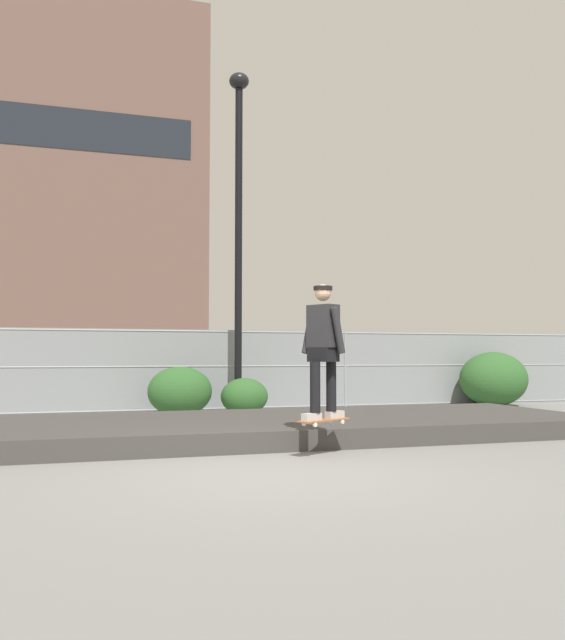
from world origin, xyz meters
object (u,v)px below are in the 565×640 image
at_px(skater, 323,343).
at_px(shrub_left, 180,391).
at_px(parked_car_near, 9,372).
at_px(parked_car_mid, 239,371).
at_px(skateboard, 323,420).
at_px(street_lamp, 239,203).
at_px(shrub_center, 244,396).
at_px(shrub_right, 494,379).

bearing_deg(skater, shrub_left, 98.87).
bearing_deg(parked_car_near, parked_car_mid, -4.97).
xyz_separation_m(skater, parked_car_near, (-4.70, 10.68, -0.59)).
xyz_separation_m(parked_car_near, shrub_left, (3.77, -4.72, -0.32)).
relative_size(skateboard, street_lamp, 0.11).
bearing_deg(parked_car_mid, parked_car_near, 175.03).
distance_m(skateboard, parked_car_mid, 10.25).
distance_m(skater, parked_car_mid, 10.26).
relative_size(shrub_center, shrub_right, 0.58).
relative_size(skater, shrub_left, 1.27).
bearing_deg(skateboard, street_lamp, 86.71).
distance_m(street_lamp, shrub_center, 4.25).
xyz_separation_m(parked_car_near, shrub_right, (11.62, -4.37, -0.16)).
height_order(parked_car_mid, shrub_left, parked_car_mid).
bearing_deg(shrub_left, skateboard, -81.13).
height_order(street_lamp, parked_car_near, street_lamp).
xyz_separation_m(parked_car_mid, shrub_center, (-0.90, -4.30, -0.45)).
xyz_separation_m(street_lamp, shrub_right, (6.57, 0.16, -3.95)).
bearing_deg(shrub_center, skateboard, -94.15).
relative_size(skateboard, skater, 0.47).
bearing_deg(skater, skateboard, -153.43).
height_order(shrub_left, shrub_center, shrub_left).
xyz_separation_m(skateboard, shrub_left, (-0.93, 5.97, 0.07)).
height_order(parked_car_mid, shrub_right, parked_car_mid).
bearing_deg(skateboard, skater, 26.57).
xyz_separation_m(shrub_left, shrub_center, (1.36, -0.11, -0.13)).
relative_size(parked_car_mid, shrub_left, 3.34).
height_order(skateboard, skater, skater).
bearing_deg(parked_car_near, shrub_right, -20.59).
bearing_deg(parked_car_mid, skateboard, -97.45).
xyz_separation_m(parked_car_near, parked_car_mid, (6.03, -0.52, 0.00)).
distance_m(street_lamp, parked_car_mid, 5.60).
relative_size(parked_car_near, shrub_right, 2.55).
relative_size(skateboard, shrub_right, 0.46).
relative_size(street_lamp, parked_car_near, 1.69).
bearing_deg(street_lamp, parked_car_near, 138.13).
height_order(skater, parked_car_near, skater).
bearing_deg(shrub_left, skater, -81.13).
xyz_separation_m(parked_car_mid, shrub_left, (-2.26, -4.19, -0.32)).
distance_m(street_lamp, shrub_left, 4.31).
distance_m(shrub_left, shrub_center, 1.37).
distance_m(shrub_left, shrub_right, 7.86).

